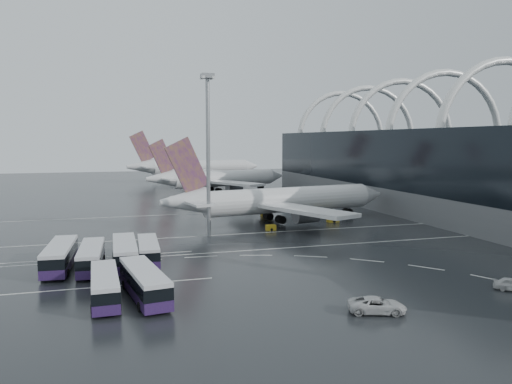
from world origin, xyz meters
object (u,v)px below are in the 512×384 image
object	(u,v)px
airliner_main	(278,201)
bus_row_near_b	(91,257)
gse_cart_belly_a	(333,219)
van_curve_a	(377,305)
gse_cart_belly_e	(266,213)
bus_row_near_d	(148,250)
bus_row_far_b	(105,285)
gse_cart_belly_c	(271,228)
bus_row_far_c	(144,282)
airliner_gate_c	(194,168)
airliner_gate_b	(217,179)
bus_row_near_c	(125,252)
bus_row_near_a	(60,256)
floodlight_mast	(208,135)

from	to	relation	value
airliner_main	bus_row_near_b	world-z (taller)	airliner_main
gse_cart_belly_a	van_curve_a	bearing A→B (deg)	-110.93
airliner_main	gse_cart_belly_e	size ratio (longest dim) A/B	21.63
bus_row_near_d	gse_cart_belly_e	distance (m)	47.09
bus_row_near_b	bus_row_far_b	size ratio (longest dim) A/B	1.05
gse_cart_belly_c	bus_row_far_c	bearing A→B (deg)	-126.80
bus_row_near_b	bus_row_far_c	size ratio (longest dim) A/B	0.95
bus_row_near_d	gse_cart_belly_e	size ratio (longest dim) A/B	5.00
airliner_gate_c	gse_cart_belly_a	xyz separation A→B (m)	(10.21, -117.49, -4.68)
airliner_gate_b	bus_row_near_c	xyz separation A→B (m)	(-33.14, -91.53, -2.61)
airliner_gate_b	gse_cart_belly_a	distance (m)	66.86
bus_row_far_c	gse_cart_belly_a	bearing A→B (deg)	-54.35
airliner_main	bus_row_near_a	bearing A→B (deg)	-155.53
gse_cart_belly_a	airliner_gate_c	bearing A→B (deg)	94.97
airliner_main	bus_row_far_b	size ratio (longest dim) A/B	4.27
floodlight_mast	van_curve_a	bearing A→B (deg)	-79.67
gse_cart_belly_e	bus_row_near_b	bearing A→B (deg)	-134.17
floodlight_mast	bus_row_near_d	bearing A→B (deg)	-126.04
gse_cart_belly_c	bus_row_near_d	bearing A→B (deg)	-142.93
airliner_gate_b	airliner_main	bearing A→B (deg)	-106.70
airliner_gate_c	van_curve_a	xyz separation A→B (m)	(-10.07, -170.53, -4.53)
van_curve_a	gse_cart_belly_e	bearing A→B (deg)	11.97
bus_row_far_b	bus_row_far_c	xyz separation A→B (m)	(4.24, -0.39, 0.14)
bus_row_near_a	bus_row_near_b	size ratio (longest dim) A/B	1.07
airliner_main	van_curve_a	distance (m)	57.16
bus_row_near_d	gse_cart_belly_c	distance (m)	31.38
airliner_gate_b	gse_cart_belly_c	xyz separation A→B (m)	(-4.77, -71.24, -3.97)
airliner_gate_b	bus_row_near_a	distance (m)	100.14
floodlight_mast	gse_cart_belly_e	world-z (taller)	floodlight_mast
airliner_gate_b	bus_row_near_a	xyz separation A→B (m)	(-41.70, -91.00, -2.61)
airliner_gate_b	bus_row_near_a	size ratio (longest dim) A/B	3.61
airliner_main	gse_cart_belly_a	xyz separation A→B (m)	(11.32, -3.29, -3.89)
airliner_gate_c	airliner_gate_b	bearing A→B (deg)	-102.19
van_curve_a	floodlight_mast	distance (m)	49.63
bus_row_near_a	gse_cart_belly_a	xyz separation A→B (m)	(52.83, 25.18, -1.21)
bus_row_near_d	floodlight_mast	world-z (taller)	floodlight_mast
airliner_gate_b	van_curve_a	xyz separation A→B (m)	(-9.16, -118.85, -3.67)
airliner_gate_c	bus_row_near_c	world-z (taller)	airliner_gate_c
bus_row_near_a	bus_row_far_c	size ratio (longest dim) A/B	1.02
airliner_gate_c	bus_row_near_b	distance (m)	149.18
bus_row_near_b	airliner_gate_b	bearing A→B (deg)	-19.61
bus_row_near_a	gse_cart_belly_c	distance (m)	41.92
bus_row_near_b	floodlight_mast	bearing A→B (deg)	-43.85
bus_row_near_c	bus_row_near_d	xyz separation A→B (m)	(3.35, 1.39, -0.22)
bus_row_near_d	gse_cart_belly_e	bearing A→B (deg)	-36.91
bus_row_near_c	gse_cart_belly_c	size ratio (longest dim) A/B	7.26
airliner_gate_b	bus_row_near_d	bearing A→B (deg)	-124.80
floodlight_mast	gse_cart_belly_c	distance (m)	22.09
airliner_gate_b	bus_row_far_c	distance (m)	111.66
bus_row_far_c	floodlight_mast	xyz separation A→B (m)	(14.10, 33.85, 16.65)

